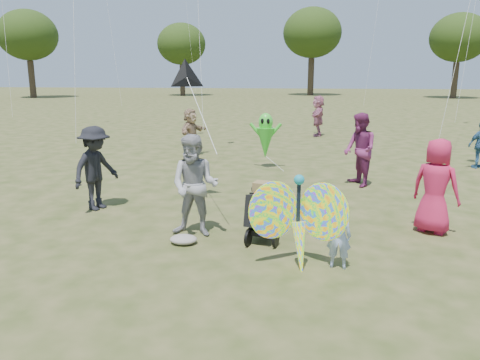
{
  "coord_description": "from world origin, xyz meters",
  "views": [
    {
      "loc": [
        0.84,
        -6.54,
        2.99
      ],
      "look_at": [
        -0.2,
        1.5,
        1.1
      ],
      "focal_mm": 35.0,
      "sensor_mm": 36.0,
      "label": 1
    }
  ],
  "objects_px": {
    "crowd_d": "(191,132)",
    "jogging_stroller": "(264,207)",
    "child_girl": "(339,236)",
    "butterfly_kite": "(299,223)",
    "alien_kite": "(265,138)",
    "adult_man": "(195,186)",
    "crowd_e": "(360,150)",
    "crowd_a": "(436,186)",
    "crowd_b": "(96,168)",
    "crowd_j": "(318,116)"
  },
  "relations": [
    {
      "from": "crowd_d",
      "to": "jogging_stroller",
      "type": "xyz_separation_m",
      "value": [
        3.28,
        -8.24,
        -0.24
      ]
    },
    {
      "from": "child_girl",
      "to": "butterfly_kite",
      "type": "distance_m",
      "value": 0.65
    },
    {
      "from": "crowd_d",
      "to": "alien_kite",
      "type": "relative_size",
      "value": 0.98
    },
    {
      "from": "jogging_stroller",
      "to": "adult_man",
      "type": "bearing_deg",
      "value": -167.77
    },
    {
      "from": "crowd_e",
      "to": "adult_man",
      "type": "bearing_deg",
      "value": -58.26
    },
    {
      "from": "adult_man",
      "to": "crowd_e",
      "type": "distance_m",
      "value": 5.55
    },
    {
      "from": "crowd_e",
      "to": "jogging_stroller",
      "type": "relative_size",
      "value": 1.75
    },
    {
      "from": "crowd_a",
      "to": "jogging_stroller",
      "type": "xyz_separation_m",
      "value": [
        -3.15,
        -0.8,
        -0.28
      ]
    },
    {
      "from": "crowd_b",
      "to": "alien_kite",
      "type": "relative_size",
      "value": 1.06
    },
    {
      "from": "jogging_stroller",
      "to": "alien_kite",
      "type": "height_order",
      "value": "alien_kite"
    },
    {
      "from": "child_girl",
      "to": "jogging_stroller",
      "type": "bearing_deg",
      "value": -34.99
    },
    {
      "from": "adult_man",
      "to": "crowd_b",
      "type": "distance_m",
      "value": 2.89
    },
    {
      "from": "adult_man",
      "to": "alien_kite",
      "type": "bearing_deg",
      "value": 88.37
    },
    {
      "from": "crowd_e",
      "to": "crowd_j",
      "type": "height_order",
      "value": "crowd_e"
    },
    {
      "from": "jogging_stroller",
      "to": "crowd_d",
      "type": "bearing_deg",
      "value": 126.02
    },
    {
      "from": "crowd_a",
      "to": "crowd_d",
      "type": "xyz_separation_m",
      "value": [
        -6.43,
        7.45,
        -0.04
      ]
    },
    {
      "from": "adult_man",
      "to": "crowd_j",
      "type": "xyz_separation_m",
      "value": [
        2.7,
        14.28,
        0.0
      ]
    },
    {
      "from": "crowd_e",
      "to": "alien_kite",
      "type": "xyz_separation_m",
      "value": [
        -2.64,
        2.02,
        -0.0
      ]
    },
    {
      "from": "adult_man",
      "to": "crowd_d",
      "type": "height_order",
      "value": "adult_man"
    },
    {
      "from": "adult_man",
      "to": "crowd_a",
      "type": "height_order",
      "value": "adult_man"
    },
    {
      "from": "alien_kite",
      "to": "child_girl",
      "type": "bearing_deg",
      "value": -77.29
    },
    {
      "from": "child_girl",
      "to": "jogging_stroller",
      "type": "xyz_separation_m",
      "value": [
        -1.24,
        1.14,
        0.09
      ]
    },
    {
      "from": "crowd_e",
      "to": "butterfly_kite",
      "type": "xyz_separation_m",
      "value": [
        -1.55,
        -5.58,
        -0.25
      ]
    },
    {
      "from": "crowd_a",
      "to": "butterfly_kite",
      "type": "relative_size",
      "value": 1.03
    },
    {
      "from": "crowd_e",
      "to": "jogging_stroller",
      "type": "bearing_deg",
      "value": -46.16
    },
    {
      "from": "crowd_d",
      "to": "crowd_e",
      "type": "distance_m",
      "value": 6.67
    },
    {
      "from": "crowd_j",
      "to": "butterfly_kite",
      "type": "bearing_deg",
      "value": -0.61
    },
    {
      "from": "alien_kite",
      "to": "butterfly_kite",
      "type": "bearing_deg",
      "value": -81.85
    },
    {
      "from": "crowd_b",
      "to": "butterfly_kite",
      "type": "xyz_separation_m",
      "value": [
        4.43,
        -2.62,
        -0.2
      ]
    },
    {
      "from": "crowd_e",
      "to": "crowd_b",
      "type": "bearing_deg",
      "value": -83.48
    },
    {
      "from": "crowd_j",
      "to": "alien_kite",
      "type": "height_order",
      "value": "crowd_j"
    },
    {
      "from": "child_girl",
      "to": "butterfly_kite",
      "type": "bearing_deg",
      "value": 11.69
    },
    {
      "from": "butterfly_kite",
      "to": "adult_man",
      "type": "bearing_deg",
      "value": 147.17
    },
    {
      "from": "child_girl",
      "to": "crowd_j",
      "type": "height_order",
      "value": "crowd_j"
    },
    {
      "from": "crowd_b",
      "to": "alien_kite",
      "type": "xyz_separation_m",
      "value": [
        3.35,
        4.98,
        0.05
      ]
    },
    {
      "from": "butterfly_kite",
      "to": "child_girl",
      "type": "bearing_deg",
      "value": 4.27
    },
    {
      "from": "child_girl",
      "to": "jogging_stroller",
      "type": "height_order",
      "value": "jogging_stroller"
    },
    {
      "from": "crowd_d",
      "to": "butterfly_kite",
      "type": "xyz_separation_m",
      "value": [
        3.9,
        -9.42,
        -0.13
      ]
    },
    {
      "from": "crowd_a",
      "to": "crowd_e",
      "type": "xyz_separation_m",
      "value": [
        -0.97,
        3.6,
        0.07
      ]
    },
    {
      "from": "child_girl",
      "to": "alien_kite",
      "type": "xyz_separation_m",
      "value": [
        -1.7,
        7.55,
        0.45
      ]
    },
    {
      "from": "alien_kite",
      "to": "crowd_b",
      "type": "bearing_deg",
      "value": -123.87
    },
    {
      "from": "crowd_d",
      "to": "crowd_b",
      "type": "bearing_deg",
      "value": -168.48
    },
    {
      "from": "crowd_a",
      "to": "crowd_j",
      "type": "height_order",
      "value": "crowd_j"
    },
    {
      "from": "adult_man",
      "to": "crowd_b",
      "type": "xyz_separation_m",
      "value": [
        -2.53,
        1.39,
        -0.02
      ]
    },
    {
      "from": "crowd_a",
      "to": "crowd_j",
      "type": "bearing_deg",
      "value": -47.65
    },
    {
      "from": "crowd_j",
      "to": "butterfly_kite",
      "type": "relative_size",
      "value": 1.09
    },
    {
      "from": "adult_man",
      "to": "crowd_d",
      "type": "xyz_separation_m",
      "value": [
        -2.0,
        8.19,
        -0.09
      ]
    },
    {
      "from": "adult_man",
      "to": "child_girl",
      "type": "bearing_deg",
      "value": -19.49
    },
    {
      "from": "adult_man",
      "to": "jogging_stroller",
      "type": "xyz_separation_m",
      "value": [
        1.28,
        -0.05,
        -0.33
      ]
    },
    {
      "from": "adult_man",
      "to": "crowd_b",
      "type": "height_order",
      "value": "adult_man"
    }
  ]
}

